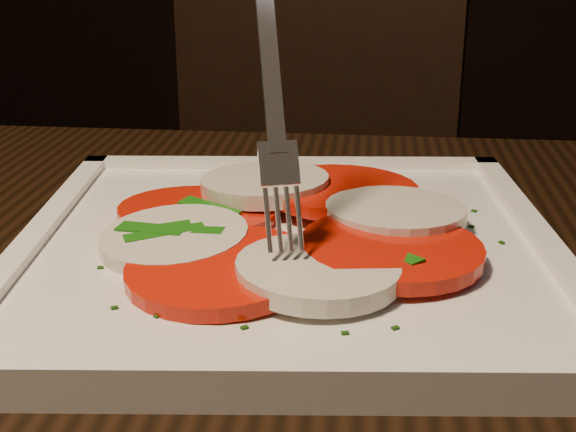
# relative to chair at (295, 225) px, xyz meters

# --- Properties ---
(chair) EXTENTS (0.46, 0.46, 0.93)m
(chair) POSITION_rel_chair_xyz_m (0.00, 0.00, 0.00)
(chair) COLOR black
(chair) RESTS_ON ground
(plate) EXTENTS (0.37, 0.37, 0.01)m
(plate) POSITION_rel_chair_xyz_m (0.12, -0.61, 0.22)
(plate) COLOR white
(plate) RESTS_ON table
(caprese_salad) EXTENTS (0.24, 0.24, 0.02)m
(caprese_salad) POSITION_rel_chair_xyz_m (0.12, -0.61, 0.24)
(caprese_salad) COLOR red
(caprese_salad) RESTS_ON plate
(fork) EXTENTS (0.06, 0.09, 0.17)m
(fork) POSITION_rel_chair_xyz_m (0.11, -0.63, 0.33)
(fork) COLOR white
(fork) RESTS_ON caprese_salad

